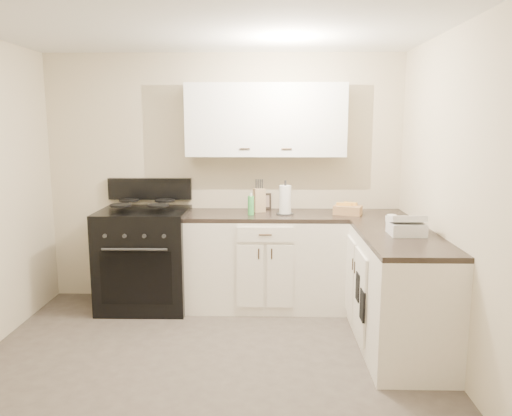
{
  "coord_description": "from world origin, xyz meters",
  "views": [
    {
      "loc": [
        0.44,
        -3.29,
        1.81
      ],
      "look_at": [
        0.35,
        0.85,
        1.11
      ],
      "focal_mm": 35.0,
      "sensor_mm": 36.0,
      "label": 1
    }
  ],
  "objects_px": {
    "stove": "(146,261)",
    "countertop_grill": "(406,229)",
    "knife_block": "(259,200)",
    "paper_towel": "(285,200)",
    "wicker_basket": "(348,210)"
  },
  "relations": [
    {
      "from": "stove",
      "to": "countertop_grill",
      "type": "relative_size",
      "value": 3.87
    },
    {
      "from": "knife_block",
      "to": "countertop_grill",
      "type": "xyz_separation_m",
      "value": [
        1.18,
        -1.01,
        -0.07
      ]
    },
    {
      "from": "countertop_grill",
      "to": "paper_towel",
      "type": "bearing_deg",
      "value": 136.64
    },
    {
      "from": "countertop_grill",
      "to": "wicker_basket",
      "type": "bearing_deg",
      "value": 110.09
    },
    {
      "from": "knife_block",
      "to": "wicker_basket",
      "type": "xyz_separation_m",
      "value": [
        0.86,
        -0.13,
        -0.07
      ]
    },
    {
      "from": "knife_block",
      "to": "paper_towel",
      "type": "xyz_separation_m",
      "value": [
        0.25,
        -0.13,
        0.02
      ]
    },
    {
      "from": "stove",
      "to": "knife_block",
      "type": "bearing_deg",
      "value": 6.4
    },
    {
      "from": "stove",
      "to": "knife_block",
      "type": "xyz_separation_m",
      "value": [
        1.13,
        0.13,
        0.6
      ]
    },
    {
      "from": "wicker_basket",
      "to": "countertop_grill",
      "type": "bearing_deg",
      "value": -69.97
    },
    {
      "from": "countertop_grill",
      "to": "stove",
      "type": "bearing_deg",
      "value": 159.09
    },
    {
      "from": "knife_block",
      "to": "paper_towel",
      "type": "bearing_deg",
      "value": -45.88
    },
    {
      "from": "wicker_basket",
      "to": "stove",
      "type": "bearing_deg",
      "value": 179.89
    },
    {
      "from": "knife_block",
      "to": "wicker_basket",
      "type": "bearing_deg",
      "value": -26.65
    },
    {
      "from": "wicker_basket",
      "to": "countertop_grill",
      "type": "height_order",
      "value": "countertop_grill"
    },
    {
      "from": "paper_towel",
      "to": "wicker_basket",
      "type": "height_order",
      "value": "paper_towel"
    }
  ]
}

